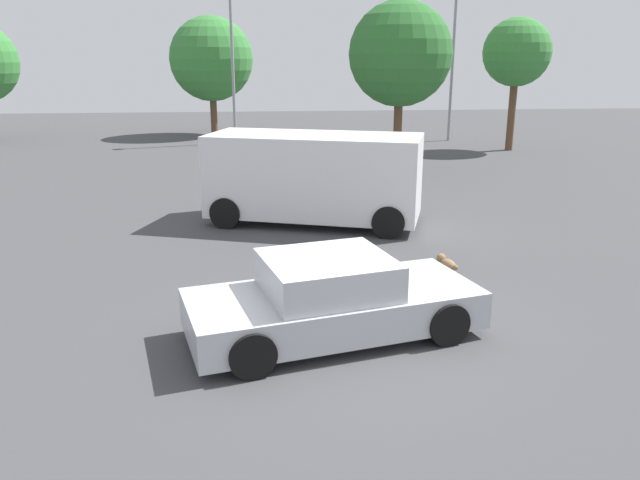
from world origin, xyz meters
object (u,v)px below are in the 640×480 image
Objects in this scene: van_white at (314,176)px; light_post_mid at (232,40)px; pedestrian at (339,168)px; dog at (447,264)px; sedan_foreground at (332,300)px; light_post_near at (454,34)px.

light_post_mid is (-2.42, 15.24, 3.58)m from van_white.
dog is at bearing -79.86° from pedestrian.
sedan_foreground is at bearing -84.55° from light_post_mid.
pedestrian is at bearing -75.79° from light_post_mid.
light_post_near reaches higher than dog.
van_white is at bearing 11.33° from dog.
pedestrian is 0.22× the size of light_post_near.
light_post_mid is (-4.57, 19.47, 4.54)m from dog.
light_post_near reaches higher than sedan_foreground.
dog is 4.84m from van_white.
van_white is 3.31× the size of pedestrian.
pedestrian is at bearing -94.45° from van_white.
sedan_foreground is 6.63m from van_white.
dog is at bearing 135.38° from van_white.
van_white is 17.67m from light_post_near.
pedestrian is at bearing -118.93° from light_post_near.
light_post_near is at bearing -99.63° from van_white.
van_white is (0.34, 6.59, 0.62)m from sedan_foreground.
sedan_foreground is 2.73× the size of pedestrian.
dog is 20.90m from light_post_near.
sedan_foreground is 7.19× the size of dog.
sedan_foreground is 8.81m from pedestrian.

